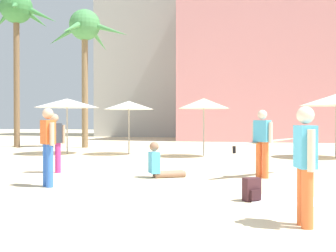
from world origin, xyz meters
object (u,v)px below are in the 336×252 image
person_near_left (48,144)px  cafe_umbrella_3 (336,100)px  palm_tree_left (85,33)px  person_mid_left (262,141)px  person_mid_center (160,165)px  cafe_umbrella_4 (129,105)px  person_near_right (54,141)px  beach_towel (305,201)px  cafe_umbrella_2 (67,103)px  palm_tree_far_left (16,16)px  backpack (252,190)px  cafe_umbrella_0 (204,103)px  person_far_right (305,161)px

person_near_left → cafe_umbrella_3: bearing=-176.3°
palm_tree_left → person_mid_left: size_ratio=3.38×
person_near_left → person_mid_center: 2.96m
cafe_umbrella_4 → person_near_right: 6.82m
cafe_umbrella_4 → person_near_left: 9.18m
cafe_umbrella_3 → person_near_left: 11.80m
beach_towel → cafe_umbrella_3: bearing=79.1°
cafe_umbrella_2 → person_near_right: size_ratio=1.68×
palm_tree_far_left → person_mid_center: palm_tree_far_left is taller
palm_tree_far_left → person_near_left: 16.64m
beach_towel → person_near_left: (-5.36, 0.53, 0.94)m
backpack → person_mid_center: size_ratio=0.43×
person_near_left → person_mid_center: person_near_left is taller
cafe_umbrella_0 → beach_towel: bearing=-70.7°
cafe_umbrella_3 → person_mid_center: cafe_umbrella_3 is taller
palm_tree_left → person_near_left: size_ratio=4.30×
cafe_umbrella_3 → person_mid_center: bearing=-126.1°
person_mid_left → person_near_left: size_ratio=1.27×
cafe_umbrella_4 → person_mid_center: (3.17, -6.97, -1.79)m
palm_tree_far_left → beach_towel: size_ratio=5.04×
cafe_umbrella_0 → backpack: 9.80m
backpack → person_mid_left: bearing=140.2°
palm_tree_left → person_mid_left: 15.03m
cafe_umbrella_0 → person_near_left: (-2.14, -8.64, -1.19)m
person_mid_left → person_mid_center: bearing=138.8°
beach_towel → person_near_right: (-6.45, 2.85, 0.89)m
cafe_umbrella_0 → beach_towel: (3.22, -9.17, -2.14)m
cafe_umbrella_4 → person_mid_left: cafe_umbrella_4 is taller
person_mid_center → cafe_umbrella_2: bearing=101.7°
palm_tree_far_left → beach_towel: 20.65m
cafe_umbrella_2 → person_mid_left: 10.46m
cafe_umbrella_2 → cafe_umbrella_4: (2.73, 0.31, -0.11)m
beach_towel → person_mid_left: (-0.81, 3.20, 0.93)m
cafe_umbrella_2 → cafe_umbrella_3: 11.13m
beach_towel → person_far_right: bearing=-94.2°
palm_tree_far_left → cafe_umbrella_0: (10.98, -3.98, -5.07)m
palm_tree_far_left → person_far_right: 21.55m
person_mid_left → person_far_right: 5.16m
person_far_right → beach_towel: bearing=-107.2°
cafe_umbrella_3 → person_mid_left: size_ratio=1.24×
person_near_right → person_far_right: 7.91m
palm_tree_left → backpack: (9.41, -13.74, -5.96)m
palm_tree_left → backpack: 17.69m
palm_tree_far_left → person_near_left: (8.84, -12.63, -6.26)m
person_mid_center → person_far_right: size_ratio=0.59×
cafe_umbrella_3 → cafe_umbrella_4: (-8.39, -0.19, -0.15)m
cafe_umbrella_3 → palm_tree_far_left: bearing=168.0°
cafe_umbrella_0 → person_mid_left: (2.41, -5.97, -1.21)m
beach_towel → backpack: backpack is taller
person_mid_left → cafe_umbrella_2: bearing=89.6°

